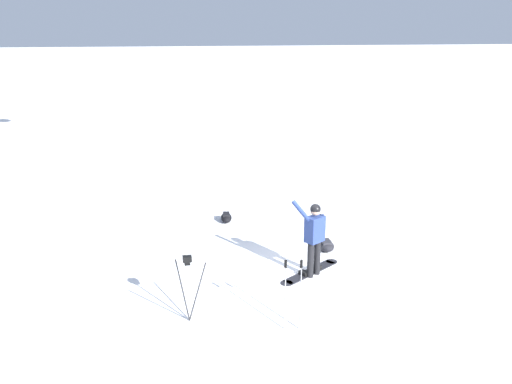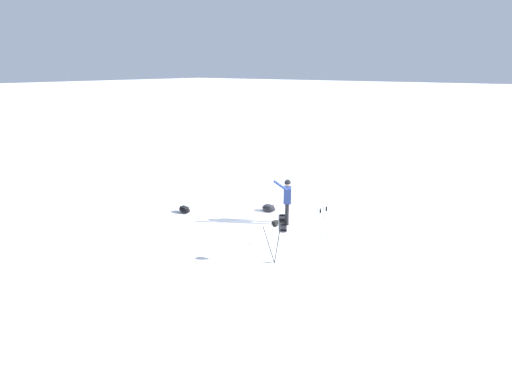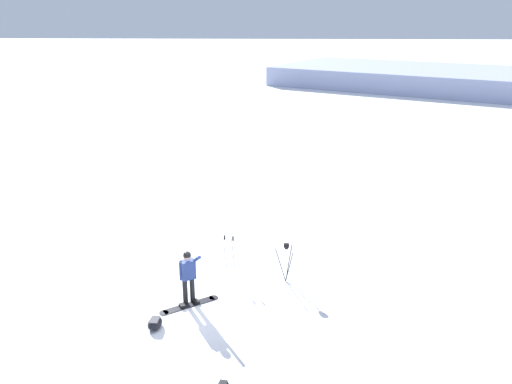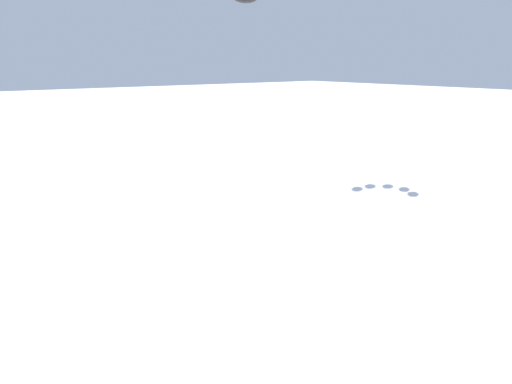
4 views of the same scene
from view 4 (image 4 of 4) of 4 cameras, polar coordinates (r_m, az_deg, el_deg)
The scene contains 0 objects.
Camera 4 is at (3.08, 5.77, 8.41)m, focal length 32.23 mm.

